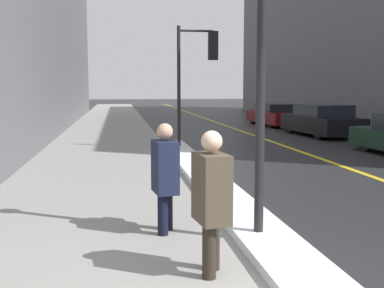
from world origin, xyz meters
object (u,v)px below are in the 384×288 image
(traffic_light_near, at_px, (200,61))
(pedestrian_in_glasses, at_px, (211,196))
(lamp_post, at_px, (262,42))
(pedestrian_nearside, at_px, (165,173))
(parked_car_black, at_px, (322,121))
(parked_car_maroon, at_px, (276,115))

(traffic_light_near, bearing_deg, pedestrian_in_glasses, -98.56)
(lamp_post, distance_m, pedestrian_in_glasses, 2.12)
(traffic_light_near, xyz_separation_m, pedestrian_nearside, (-1.99, -8.83, -1.99))
(pedestrian_in_glasses, bearing_deg, traffic_light_near, 163.17)
(traffic_light_near, distance_m, parked_car_black, 7.10)
(pedestrian_in_glasses, relative_size, pedestrian_nearside, 1.02)
(lamp_post, relative_size, traffic_light_near, 1.06)
(pedestrian_in_glasses, bearing_deg, pedestrian_nearside, -175.64)
(lamp_post, distance_m, traffic_light_near, 9.43)
(pedestrian_in_glasses, xyz_separation_m, parked_car_maroon, (7.27, 19.44, -0.30))
(pedestrian_nearside, bearing_deg, parked_car_maroon, 149.14)
(lamp_post, bearing_deg, parked_car_black, 63.13)
(traffic_light_near, relative_size, parked_car_black, 0.88)
(traffic_light_near, bearing_deg, lamp_post, -94.60)
(lamp_post, xyz_separation_m, pedestrian_in_glasses, (-0.82, -1.00, -1.68))
(traffic_light_near, height_order, parked_car_maroon, traffic_light_near)
(lamp_post, xyz_separation_m, traffic_light_near, (0.83, 9.39, 0.28))
(parked_car_black, bearing_deg, parked_car_maroon, -2.41)
(lamp_post, bearing_deg, traffic_light_near, 84.95)
(lamp_post, bearing_deg, pedestrian_in_glasses, -129.31)
(pedestrian_nearside, distance_m, parked_car_black, 14.61)
(pedestrian_in_glasses, height_order, parked_car_black, pedestrian_in_glasses)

